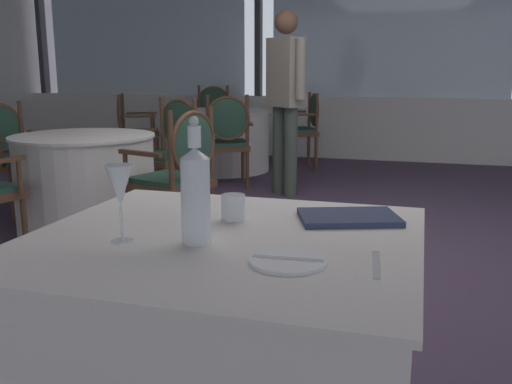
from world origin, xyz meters
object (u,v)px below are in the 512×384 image
(side_plate, at_px, (288,261))
(dining_chair_1_1, at_px, (180,168))
(diner_person_0, at_px, (285,91))
(dining_chair_0_0, at_px, (132,126))
(menu_book, at_px, (349,217))
(dining_chair_0_3, at_px, (214,116))
(dining_chair_0_1, at_px, (227,135))
(water_tumbler, at_px, (233,207))
(dining_chair_1_3, at_px, (10,149))
(dining_chair_1_2, at_px, (171,144))
(wine_glass, at_px, (120,187))
(dining_chair_0_2, at_px, (304,124))
(water_bottle, at_px, (196,193))

(side_plate, xyz_separation_m, dining_chair_1_1, (-1.24, 2.10, -0.17))
(diner_person_0, bearing_deg, dining_chair_0_0, -71.65)
(side_plate, relative_size, menu_book, 0.64)
(menu_book, distance_m, dining_chair_0_3, 6.24)
(dining_chair_0_3, relative_size, diner_person_0, 0.57)
(dining_chair_0_0, xyz_separation_m, dining_chair_0_1, (1.39, -0.54, 0.00))
(dining_chair_0_1, bearing_deg, water_tumbler, 175.55)
(dining_chair_0_3, height_order, dining_chair_1_3, dining_chair_0_3)
(dining_chair_0_3, distance_m, diner_person_0, 2.63)
(dining_chair_1_2, bearing_deg, diner_person_0, 146.19)
(wine_glass, relative_size, dining_chair_0_3, 0.22)
(menu_book, relative_size, dining_chair_0_1, 0.32)
(menu_book, bearing_deg, dining_chair_1_3, 125.33)
(menu_book, bearing_deg, diner_person_0, 87.06)
(dining_chair_0_0, bearing_deg, dining_chair_1_1, -79.92)
(water_tumbler, distance_m, dining_chair_0_2, 5.30)
(dining_chair_0_1, relative_size, dining_chair_0_3, 0.97)
(dining_chair_1_1, distance_m, dining_chair_1_3, 1.94)
(dining_chair_0_1, bearing_deg, dining_chair_0_2, -44.76)
(water_bottle, bearing_deg, dining_chair_1_2, 116.09)
(water_bottle, distance_m, dining_chair_0_3, 6.44)
(dining_chair_0_3, xyz_separation_m, dining_chair_1_2, (0.64, -2.81, -0.02))
(dining_chair_0_1, height_order, dining_chair_1_3, dining_chair_0_1)
(water_tumbler, distance_m, diner_person_0, 3.75)
(dining_chair_0_1, bearing_deg, side_plate, 177.22)
(dining_chair_1_1, relative_size, diner_person_0, 0.55)
(water_bottle, height_order, diner_person_0, diner_person_0)
(side_plate, height_order, diner_person_0, diner_person_0)
(dining_chair_0_1, xyz_separation_m, diner_person_0, (0.66, -0.17, 0.46))
(dining_chair_0_2, height_order, diner_person_0, diner_person_0)
(side_plate, height_order, dining_chair_0_3, dining_chair_0_3)
(side_plate, relative_size, dining_chair_0_1, 0.21)
(menu_book, bearing_deg, dining_chair_0_3, 94.96)
(water_tumbler, relative_size, diner_person_0, 0.05)
(dining_chair_0_0, bearing_deg, dining_chair_0_1, -45.26)
(dining_chair_0_3, xyz_separation_m, diner_person_0, (1.53, -2.10, 0.43))
(side_plate, xyz_separation_m, dining_chair_0_3, (-2.51, 6.13, -0.15))
(side_plate, bearing_deg, dining_chair_0_1, 111.35)
(dining_chair_1_1, xyz_separation_m, dining_chair_1_3, (-1.85, 0.59, -0.02))
(water_bottle, distance_m, water_tumbler, 0.29)
(wine_glass, bearing_deg, menu_book, 35.38)
(water_bottle, bearing_deg, dining_chair_1_3, 137.15)
(water_tumbler, relative_size, dining_chair_0_3, 0.08)
(water_tumbler, bearing_deg, water_bottle, -94.18)
(dining_chair_0_1, height_order, dining_chair_0_3, dining_chair_0_3)
(dining_chair_0_2, relative_size, dining_chair_1_2, 0.97)
(water_bottle, bearing_deg, dining_chair_0_0, 120.56)
(water_bottle, xyz_separation_m, dining_chair_0_1, (-1.35, 4.11, -0.32))
(dining_chair_0_1, bearing_deg, menu_book, -179.20)
(dining_chair_1_2, xyz_separation_m, dining_chair_1_3, (-1.22, -0.63, -0.01))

